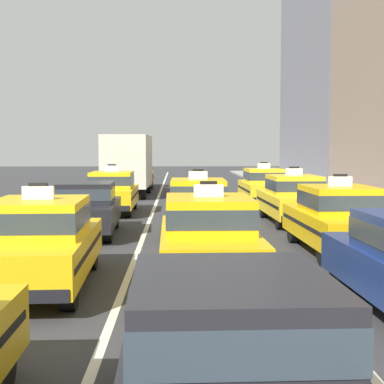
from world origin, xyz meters
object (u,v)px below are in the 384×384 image
Objects in this scene: taxi_right_third at (338,218)px; taxi_right_fifth at (263,185)px; box_truck_left_fifth at (129,163)px; taxi_center_second at (208,237)px; taxi_left_fourth at (112,191)px; taxi_left_sixth at (140,174)px; taxi_right_fourth at (293,198)px; sedan_left_third at (87,207)px; taxi_center_third at (198,205)px; taxi_left_second at (40,241)px; sedan_center_nearest at (230,362)px.

taxi_right_third and taxi_right_fifth have the same top height.
taxi_right_fifth is at bearing -38.22° from box_truck_left_fifth.
taxi_right_fifth is at bearing 77.30° from taxi_center_second.
taxi_center_second is at bearing -102.70° from taxi_right_fifth.
taxi_left_fourth is 12.08m from taxi_center_second.
taxi_left_sixth is 19.25m from taxi_right_fourth.
taxi_center_third is (3.31, 0.22, 0.03)m from sedan_left_third.
taxi_center_third is 4.64m from taxi_right_third.
taxi_left_second and taxi_left_sixth have the same top height.
taxi_center_second reaches higher than sedan_left_third.
taxi_left_second is at bearing -115.59° from taxi_center_third.
taxi_right_third is at bearing 27.22° from taxi_left_second.
taxi_center_second reaches higher than sedan_center_nearest.
taxi_left_fourth is 18.22m from sedan_center_nearest.
taxi_right_third is at bearing -24.38° from sedan_left_third.
sedan_center_nearest is 9.86m from taxi_right_third.
taxi_right_fourth is (6.57, -3.18, 0.00)m from taxi_left_fourth.
sedan_center_nearest is (2.90, -32.91, -0.03)m from taxi_left_sixth.
taxi_left_sixth is at bearing 95.03° from sedan_center_nearest.
box_truck_left_fifth is 8.44m from taxi_right_fifth.
taxi_left_second is at bearing -89.71° from taxi_left_fourth.
taxi_left_second is 1.01× the size of taxi_right_third.
taxi_right_fourth is (0.03, 5.58, 0.00)m from taxi_right_third.
taxi_left_sixth is (0.21, 20.70, 0.03)m from sedan_left_third.
taxi_center_second is 6.13m from taxi_center_third.
taxi_left_fourth and taxi_right_fourth have the same top height.
taxi_left_second is 0.66× the size of box_truck_left_fifth.
taxi_center_third is (3.10, -20.47, 0.00)m from taxi_left_sixth.
taxi_center_third is at bearing 89.70° from taxi_center_second.
taxi_left_fourth is 0.99× the size of taxi_left_sixth.
taxi_center_second is (3.28, -5.90, 0.03)m from sedan_left_third.
taxi_left_fourth is (0.10, 5.75, 0.03)m from sedan_left_third.
sedan_left_third is at bearing -90.24° from box_truck_left_fifth.
sedan_left_third and sedan_center_nearest have the same top height.
taxi_left_second is at bearing -152.78° from taxi_right_third.
taxi_left_fourth is 14.94m from taxi_left_sixth.
taxi_right_fifth reaches higher than sedan_center_nearest.
taxi_left_sixth is 13.29m from taxi_right_fifth.
sedan_left_third is 0.95× the size of taxi_center_second.
sedan_center_nearest is 15.21m from taxi_right_fourth.
taxi_left_second reaches higher than sedan_center_nearest.
taxi_left_second is 7.28m from taxi_center_third.
taxi_left_fourth reaches higher than sedan_left_third.
box_truck_left_fifth is at bearing 96.57° from sedan_center_nearest.
sedan_left_third is 0.95× the size of taxi_center_third.
taxi_left_sixth reaches higher than sedan_left_third.
taxi_center_second is 1.00× the size of taxi_right_fourth.
taxi_left_second and taxi_right_fifth have the same top height.
box_truck_left_fifth is 1.61× the size of sedan_center_nearest.
taxi_right_fourth is (3.37, 2.35, 0.00)m from taxi_center_third.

